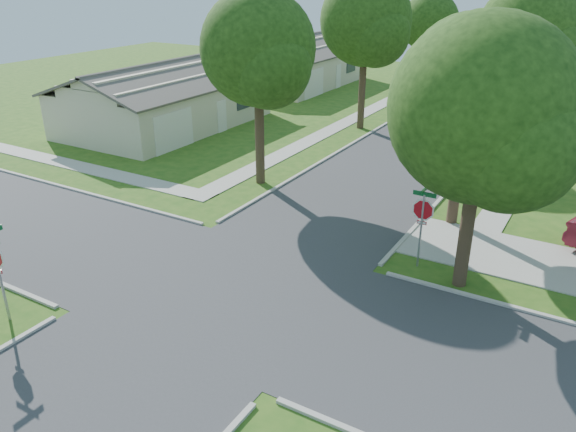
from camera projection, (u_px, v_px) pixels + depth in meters
The scene contains 17 objects.
ground at pixel (230, 291), 18.26m from camera, with size 100.00×100.00×0.00m, color #295416.
road_ns at pixel (230, 290), 18.26m from camera, with size 7.00×100.00×0.02m, color #333335.
sidewalk_ne at pixel (547, 132), 35.90m from camera, with size 1.20×40.00×0.04m, color #9E9B91.
sidewalk_nw at pixel (370, 110), 41.58m from camera, with size 1.20×40.00×0.04m, color #9E9B91.
driveway at pixel (525, 259), 20.17m from camera, with size 8.80×3.60×0.05m, color #9E9B91.
stop_sign_ne at pixel (423, 213), 18.96m from camera, with size 1.05×0.80×2.98m.
tree_e_near at pixel (470, 85), 20.87m from camera, with size 4.97×4.80×8.28m.
tree_e_mid at pixel (528, 37), 30.08m from camera, with size 5.59×5.40×9.21m.
tree_e_far at pixel (558, 24), 40.44m from camera, with size 5.17×5.00×8.72m.
tree_w_near at pixel (259, 54), 25.06m from camera, with size 5.38×5.20×8.97m.
tree_w_mid at pixel (366, 25), 34.36m from camera, with size 5.80×5.60×9.56m.
tree_w_far at pixel (430, 25), 45.00m from camera, with size 4.76×4.60×8.04m.
tree_ne_corner at pixel (484, 119), 16.36m from camera, with size 5.80×5.60×8.66m.
house_nw_near at pixel (166, 103), 36.91m from camera, with size 8.42×13.60×4.23m.
house_nw_far at pixel (295, 68), 50.31m from camera, with size 8.42×13.60×4.23m.
car_curb_east at pixel (464, 119), 36.46m from camera, with size 1.62×4.02×1.37m, color black.
car_curb_west at pixel (476, 68), 55.66m from camera, with size 1.62×3.98×1.15m, color black.
Camera 1 is at (9.62, -12.59, 9.58)m, focal length 35.00 mm.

